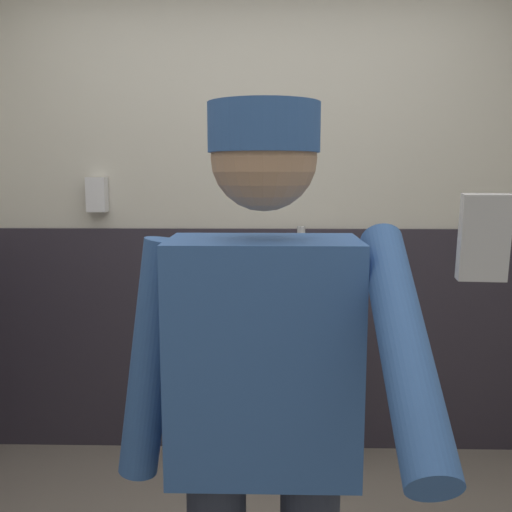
% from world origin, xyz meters
% --- Properties ---
extents(wall_back, '(3.88, 0.12, 2.53)m').
position_xyz_m(wall_back, '(0.00, 1.60, 1.27)').
color(wall_back, beige).
rests_on(wall_back, ground_plane).
extents(wainscot_band_back, '(3.28, 0.03, 1.22)m').
position_xyz_m(wainscot_band_back, '(0.00, 1.52, 0.61)').
color(wainscot_band_back, '#2D2833').
rests_on(wainscot_band_back, ground_plane).
extents(urinal_solo, '(0.40, 0.34, 1.24)m').
position_xyz_m(urinal_solo, '(0.24, 1.38, 0.78)').
color(urinal_solo, white).
rests_on(urinal_solo, ground_plane).
extents(person, '(0.64, 0.60, 1.67)m').
position_xyz_m(person, '(0.06, -0.23, 0.99)').
color(person, '#2D3342').
rests_on(person, ground_plane).
extents(cell_phone, '(0.06, 0.03, 0.11)m').
position_xyz_m(cell_phone, '(0.34, -0.73, 1.44)').
color(cell_phone, silver).
extents(soap_dispenser, '(0.10, 0.07, 0.18)m').
position_xyz_m(soap_dispenser, '(-0.83, 1.50, 1.40)').
color(soap_dispenser, silver).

